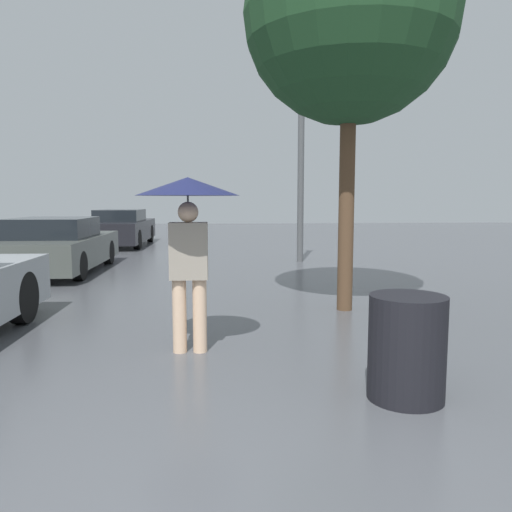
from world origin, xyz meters
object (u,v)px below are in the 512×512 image
object	(u,v)px
tree	(350,17)
pedestrian	(188,213)
parked_car_farthest	(122,228)
trash_bin	(407,348)
parked_car_middle	(56,246)
street_lamp	(301,175)

from	to	relation	value
tree	pedestrian	bearing A→B (deg)	-138.39
parked_car_farthest	trash_bin	distance (m)	14.13
pedestrian	parked_car_middle	distance (m)	6.71
tree	trash_bin	world-z (taller)	tree
pedestrian	parked_car_farthest	xyz separation A→B (m)	(-3.00, 12.00, -0.83)
parked_car_farthest	street_lamp	distance (m)	7.27
pedestrian	parked_car_farthest	world-z (taller)	pedestrian
pedestrian	street_lamp	distance (m)	7.63
tree	trash_bin	xyz separation A→B (m)	(-0.30, -3.13, -3.52)
trash_bin	parked_car_farthest	bearing A→B (deg)	109.61
parked_car_farthest	trash_bin	bearing A→B (deg)	-70.39
parked_car_middle	street_lamp	world-z (taller)	street_lamp
parked_car_middle	parked_car_farthest	size ratio (longest dim) A/B	0.90
parked_car_farthest	tree	world-z (taller)	tree
parked_car_middle	tree	xyz separation A→B (m)	(5.22, -4.03, 3.39)
pedestrian	parked_car_middle	world-z (taller)	pedestrian
parked_car_farthest	tree	distance (m)	11.85
parked_car_middle	trash_bin	distance (m)	8.69
pedestrian	street_lamp	xyz separation A→B (m)	(2.27, 7.25, 0.72)
parked_car_farthest	street_lamp	world-z (taller)	street_lamp
trash_bin	parked_car_middle	bearing A→B (deg)	124.52
parked_car_farthest	parked_car_middle	bearing A→B (deg)	-91.66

